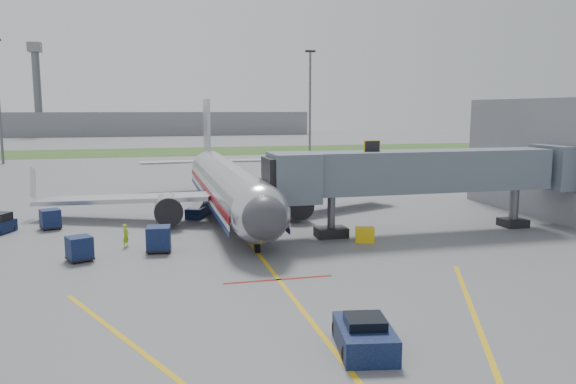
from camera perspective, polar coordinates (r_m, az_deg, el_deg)
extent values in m
plane|color=#565659|center=(34.38, -2.50, -6.96)|extent=(400.00, 400.00, 0.00)
cube|color=#2D4C1E|center=(122.98, -11.08, 4.05)|extent=(300.00, 25.00, 0.01)
cube|color=gold|center=(32.50, -1.78, -7.87)|extent=(0.25, 50.00, 0.01)
cube|color=maroon|center=(30.63, -0.96, -8.89)|extent=(6.00, 0.25, 0.01)
cube|color=gold|center=(20.61, -11.39, -18.03)|extent=(9.52, 20.04, 0.01)
cube|color=gold|center=(24.19, 19.34, -14.23)|extent=(9.52, 20.04, 0.01)
cylinder|color=silver|center=(48.36, -6.14, 0.76)|extent=(3.80, 28.00, 3.80)
sphere|color=silver|center=(34.72, -2.86, -2.24)|extent=(3.80, 3.80, 3.80)
sphere|color=#38383D|center=(33.47, -2.43, -2.64)|extent=(2.74, 2.74, 2.74)
cube|color=black|center=(34.24, -2.74, -1.45)|extent=(2.20, 1.20, 0.55)
cone|color=silver|center=(64.63, -8.21, 2.66)|extent=(3.80, 5.00, 3.80)
cube|color=#B7BAC1|center=(63.86, -8.24, 6.19)|extent=(0.35, 4.20, 7.00)
cube|color=#B7BAC1|center=(48.06, -16.20, -0.66)|extent=(15.10, 8.59, 1.13)
cube|color=#B7BAC1|center=(50.37, 3.50, 0.07)|extent=(15.10, 8.59, 1.13)
cylinder|color=silver|center=(45.16, -12.11, -1.66)|extent=(2.10, 3.60, 2.10)
cylinder|color=silver|center=(46.67, 0.75, -1.14)|extent=(2.10, 3.60, 2.10)
cube|color=maroon|center=(48.71, -3.89, 0.43)|extent=(0.05, 28.00, 0.45)
cube|color=navy|center=(48.84, -3.88, -0.61)|extent=(0.05, 28.00, 0.35)
cylinder|color=black|center=(36.20, -3.15, -5.68)|extent=(0.28, 0.70, 0.70)
cylinder|color=black|center=(48.91, -9.20, -1.88)|extent=(0.50, 1.00, 1.00)
cylinder|color=black|center=(49.62, -3.20, -1.63)|extent=(0.50, 1.00, 1.00)
cube|color=slate|center=(42.56, 13.44, 2.11)|extent=(20.00, 3.00, 3.00)
cube|color=slate|center=(39.03, 0.57, 1.49)|extent=(3.20, 3.60, 3.40)
cube|color=black|center=(38.74, -1.15, 1.44)|extent=(1.60, 3.00, 2.80)
cube|color=yellow|center=(40.70, 8.52, 4.51)|extent=(1.20, 0.15, 1.00)
cylinder|color=#595B60|center=(40.27, 4.42, -2.42)|extent=(0.56, 0.56, 3.10)
cube|color=black|center=(40.51, 4.40, -4.09)|extent=(2.20, 1.60, 0.70)
cylinder|color=#595B60|center=(47.19, 21.96, -1.41)|extent=(0.70, 0.70, 3.10)
cube|color=black|center=(47.41, 21.88, -2.90)|extent=(1.80, 1.80, 0.60)
cube|color=slate|center=(49.27, 25.92, 2.33)|extent=(3.00, 4.00, 3.40)
cube|color=slate|center=(56.26, 26.59, 3.35)|extent=(10.00, 16.00, 10.00)
cylinder|color=#595B60|center=(112.04, 2.25, 8.90)|extent=(0.44, 0.44, 20.00)
cube|color=black|center=(112.58, 2.28, 14.10)|extent=(2.00, 0.40, 0.40)
cube|color=slate|center=(202.55, -15.25, 6.72)|extent=(120.00, 14.00, 8.00)
cylinder|color=#595B60|center=(200.31, -24.10, 9.13)|extent=(2.40, 2.40, 28.00)
cube|color=slate|center=(201.18, -24.35, 13.26)|extent=(4.00, 4.00, 3.00)
cube|color=#0C0D36|center=(22.21, 7.79, -14.51)|extent=(2.53, 3.56, 1.00)
cube|color=black|center=(21.98, 7.82, -12.99)|extent=(1.68, 1.68, 0.45)
cylinder|color=black|center=(21.06, 6.20, -16.22)|extent=(0.32, 0.75, 0.73)
cylinder|color=black|center=(21.40, 10.68, -15.91)|extent=(0.32, 0.75, 0.73)
cylinder|color=black|center=(23.19, 5.13, -13.81)|extent=(0.32, 0.75, 0.73)
cylinder|color=black|center=(23.50, 9.18, -13.59)|extent=(0.32, 0.75, 0.73)
cube|color=#0C0D36|center=(46.84, -27.07, -3.14)|extent=(1.87, 2.41, 0.86)
cube|color=black|center=(46.71, -27.13, -2.26)|extent=(1.49, 1.67, 0.60)
cylinder|color=black|center=(46.03, -27.18, -3.67)|extent=(0.34, 0.47, 0.43)
cylinder|color=black|center=(47.75, -26.92, -3.24)|extent=(0.34, 0.47, 0.43)
cylinder|color=black|center=(47.25, -26.08, -3.30)|extent=(0.34, 0.47, 0.43)
cube|color=#0C0D36|center=(46.66, -23.00, -2.47)|extent=(1.75, 1.75, 1.36)
cube|color=black|center=(46.78, -22.95, -3.28)|extent=(1.81, 1.81, 0.11)
cylinder|color=black|center=(46.19, -23.46, -3.50)|extent=(0.27, 0.30, 0.25)
cylinder|color=black|center=(46.39, -22.18, -3.38)|extent=(0.27, 0.30, 0.25)
cylinder|color=black|center=(47.20, -23.71, -3.27)|extent=(0.27, 0.30, 0.25)
cylinder|color=black|center=(47.40, -22.46, -3.15)|extent=(0.27, 0.30, 0.25)
cube|color=#0C0D36|center=(37.12, -13.01, -4.56)|extent=(1.62, 1.62, 1.49)
cube|color=black|center=(37.29, -12.97, -5.67)|extent=(1.67, 1.67, 0.12)
cylinder|color=black|center=(36.79, -13.93, -5.96)|extent=(0.23, 0.29, 0.27)
cylinder|color=black|center=(36.70, -12.13, -5.93)|extent=(0.23, 0.29, 0.27)
cylinder|color=black|center=(37.90, -13.79, -5.53)|extent=(0.23, 0.29, 0.27)
cylinder|color=black|center=(37.82, -12.04, -5.50)|extent=(0.23, 0.29, 0.27)
cube|color=#0C0D36|center=(36.33, -20.43, -5.31)|extent=(1.77, 1.77, 1.35)
cube|color=black|center=(36.49, -20.38, -6.33)|extent=(1.83, 1.83, 0.10)
cylinder|color=black|center=(35.87, -20.93, -6.67)|extent=(0.27, 0.30, 0.24)
cylinder|color=black|center=(36.16, -19.33, -6.47)|extent=(0.27, 0.30, 0.24)
cylinder|color=black|center=(36.85, -21.39, -6.30)|extent=(0.27, 0.30, 0.24)
cylinder|color=black|center=(37.13, -19.84, -6.11)|extent=(0.27, 0.30, 0.24)
cube|color=#0C0D36|center=(48.74, -9.06, -1.95)|extent=(2.57, 3.60, 0.84)
cube|color=black|center=(49.02, -8.91, -0.83)|extent=(2.31, 3.78, 1.32)
cylinder|color=black|center=(47.80, -10.05, -2.37)|extent=(0.40, 0.56, 0.52)
cylinder|color=black|center=(47.49, -9.00, -2.41)|extent=(0.40, 0.56, 0.52)
cylinder|color=black|center=(50.05, -9.11, -1.86)|extent=(0.40, 0.56, 0.52)
cylinder|color=black|center=(49.75, -8.09, -1.90)|extent=(0.40, 0.56, 0.52)
cube|color=yellow|center=(39.26, 7.81, -4.31)|extent=(1.49, 1.22, 1.02)
cylinder|color=black|center=(39.32, 7.18, -4.85)|extent=(0.24, 0.30, 0.26)
cylinder|color=black|center=(39.37, 8.42, -4.86)|extent=(0.24, 0.30, 0.26)
imported|color=#A3D719|center=(39.00, -16.14, -4.27)|extent=(0.59, 0.67, 1.54)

